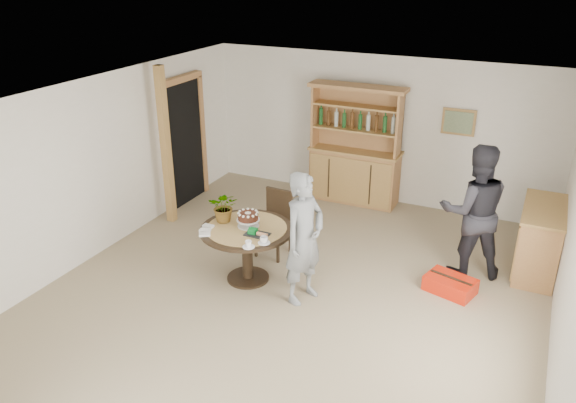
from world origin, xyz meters
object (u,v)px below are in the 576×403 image
at_px(dining_table, 247,238).
at_px(teen_boy, 304,238).
at_px(red_suitcase, 450,285).
at_px(dining_chair, 276,218).
at_px(adult_person, 474,211).
at_px(sideboard, 540,240).
at_px(hutch, 355,163).

xyz_separation_m(dining_table, teen_boy, (0.85, -0.10, 0.23)).
bearing_deg(red_suitcase, dining_chair, -164.00).
bearing_deg(adult_person, dining_table, 7.77).
height_order(dining_table, teen_boy, teen_boy).
relative_size(dining_chair, adult_person, 0.52).
bearing_deg(dining_chair, sideboard, 20.15).
relative_size(adult_person, red_suitcase, 2.66).
distance_m(dining_table, teen_boy, 0.89).
bearing_deg(dining_table, hutch, 82.73).
xyz_separation_m(sideboard, teen_boy, (-2.59, -1.96, 0.37)).
bearing_deg(hutch, teen_boy, -81.93).
relative_size(dining_table, teen_boy, 0.72).
bearing_deg(teen_boy, red_suitcase, -42.85).
distance_m(teen_boy, red_suitcase, 2.03).
bearing_deg(hutch, sideboard, -22.21).
xyz_separation_m(teen_boy, adult_person, (1.74, 1.52, 0.07)).
height_order(hutch, dining_table, hutch).
height_order(dining_chair, teen_boy, teen_boy).
distance_m(hutch, teen_boy, 3.24).
height_order(dining_table, adult_person, adult_person).
relative_size(sideboard, red_suitcase, 1.83).
height_order(hutch, dining_chair, hutch).
relative_size(dining_table, dining_chair, 1.27).
bearing_deg(dining_table, adult_person, 28.69).
distance_m(hutch, red_suitcase, 3.15).
bearing_deg(dining_table, sideboard, 28.46).
bearing_deg(teen_boy, hutch, 25.68).
bearing_deg(dining_chair, hutch, 83.63).
distance_m(sideboard, teen_boy, 3.27).
bearing_deg(red_suitcase, dining_table, -145.60).
distance_m(dining_chair, teen_boy, 1.29).
distance_m(dining_table, red_suitcase, 2.68).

